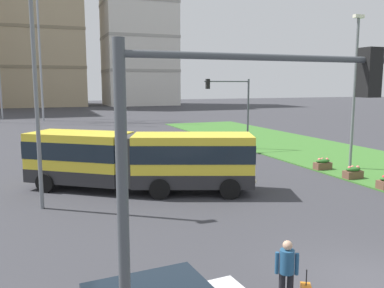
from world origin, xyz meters
TOP-DOWN VIEW (x-y plane):
  - ground_plane at (0.00, 0.00)m, footprint 260.00×260.00m
  - articulated_bus at (-3.70, 12.04)m, footprint 11.43×7.75m
  - car_silver_hatch at (-6.04, 24.84)m, footprint 4.53×2.30m
  - pedestrian_crossing at (-2.94, -0.22)m, footprint 0.52×0.36m
  - flower_planter_3 at (8.53, 10.00)m, footprint 1.10×0.56m
  - flower_planter_4 at (8.53, 12.70)m, footprint 1.10×0.56m
  - traffic_light_near_left at (-6.04, -3.00)m, footprint 4.46×0.28m
  - traffic_light_far_right at (6.79, 22.00)m, footprint 4.08×0.28m
  - streetlight_left at (-8.50, 10.61)m, footprint 0.70×0.28m
  - streetlight_median at (10.43, 12.34)m, footprint 0.70×0.28m
  - apartment_tower_centre at (17.32, 97.81)m, footprint 18.03×14.51m
  - transmission_pylon at (-10.62, 58.98)m, footprint 9.00×6.24m

SIDE VIEW (x-z plane):
  - ground_plane at x=0.00m, z-range 0.00..0.00m
  - flower_planter_3 at x=8.53m, z-range 0.06..0.80m
  - flower_planter_4 at x=8.53m, z-range 0.06..0.80m
  - car_silver_hatch at x=-6.04m, z-range -0.04..1.54m
  - pedestrian_crossing at x=-2.94m, z-range 0.13..1.87m
  - articulated_bus at x=-3.70m, z-range 0.15..3.15m
  - traffic_light_far_right at x=6.79m, z-range 1.13..7.06m
  - traffic_light_near_left at x=-6.04m, z-range 1.18..7.29m
  - streetlight_median at x=10.43m, z-range 0.45..10.22m
  - streetlight_left at x=-8.50m, z-range 0.45..10.48m
  - transmission_pylon at x=-10.62m, z-range 1.43..33.26m
  - apartment_tower_centre at x=17.32m, z-range 0.02..42.46m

